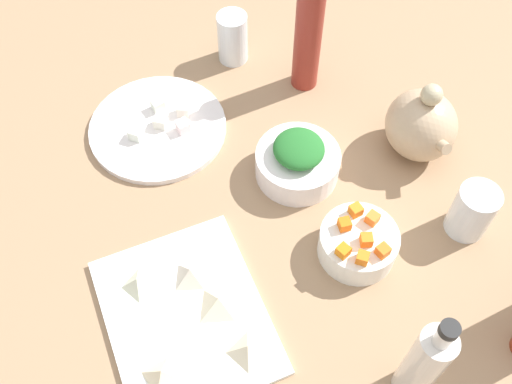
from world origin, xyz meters
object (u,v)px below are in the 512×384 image
Objects in this scene: cutting_board at (186,316)px; bowl_carrots at (358,244)px; bowl_greens at (297,164)px; plate_tofu at (158,128)px; bottle_2 at (424,364)px; drinking_glass_1 at (233,38)px; bottle_1 at (308,37)px; drinking_glass_0 at (472,211)px; teapot at (421,125)px.

bowl_carrots reaches higher than cutting_board.
bowl_greens is 18.16cm from bowl_carrots.
plate_tofu is (-37.46, 4.80, 0.10)cm from cutting_board.
drinking_glass_1 is (-71.31, -3.28, -4.28)cm from bottle_2.
drinking_glass_0 is (39.72, 12.99, -6.57)cm from bottle_1.
bowl_greens is (-19.79, 25.68, 2.15)cm from cutting_board.
bottle_1 is 42.31cm from drinking_glass_0.
bottle_1 is (-40.08, 35.09, 10.92)cm from cutting_board.
bottle_1 reaches higher than bowl_greens.
drinking_glass_1 is at bearing -144.05° from teapot.
plate_tofu is at bearing -130.23° from bowl_greens.
bottle_2 is at bearing 2.63° from drinking_glass_1.
teapot is at bearing 151.59° from bottle_2.
teapot is at bearing 110.75° from cutting_board.
cutting_board is 1.94× the size of bowl_greens.
drinking_glass_0 is (1.59, 19.02, 2.24)cm from bowl_carrots.
bottle_2 is 71.51cm from drinking_glass_1.
bottle_1 reaches higher than drinking_glass_1.
cutting_board is 2.73× the size of drinking_glass_1.
drinking_glass_0 is at bearing 134.46° from bottle_2.
bottle_2 is (22.04, -1.82, 6.89)cm from bowl_carrots.
drinking_glass_0 is at bearing 25.37° from drinking_glass_1.
bowl_carrots is 1.20× the size of drinking_glass_1.
plate_tofu is 62.41cm from bottle_2.
teapot is at bearing 30.38° from bottle_1.
bowl_greens is at bearing -24.88° from bottle_1.
cutting_board is 29.21cm from bowl_carrots.
bottle_2 is at bearing -4.72° from bowl_carrots.
drinking_glass_1 reaches higher than plate_tofu.
teapot is (1.63, 22.26, 3.75)cm from bowl_greens.
teapot is 40.85cm from drinking_glass_1.
cutting_board is 1.11× the size of bottle_1.
bottle_2 reaches higher than bowl_carrots.
bottle_1 is at bearing -161.88° from drinking_glass_0.
bowl_greens is (17.67, 20.88, 2.05)cm from plate_tofu.
cutting_board is 48.28cm from drinking_glass_0.
bottle_2 is (38.25, -20.70, 3.10)cm from teapot.
teapot is at bearing 130.66° from bowl_carrots.
bowl_greens is 31.58cm from drinking_glass_1.
bottle_1 is at bearing 155.12° from bowl_greens.
cutting_board is 32.49cm from bowl_greens.
plate_tofu is 32.28cm from bottle_1.
drinking_glass_1 is at bearing 154.92° from cutting_board.
bowl_greens is 0.57× the size of bottle_1.
cutting_board is 35.03cm from bottle_2.
cutting_board is at bearing -126.40° from bottle_2.
bottle_1 reaches higher than plate_tofu.
plate_tofu is at bearing 172.70° from cutting_board.
bottle_1 is (-38.13, 6.02, 8.82)cm from bowl_carrots.
bottle_1 is 2.46× the size of drinking_glass_1.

